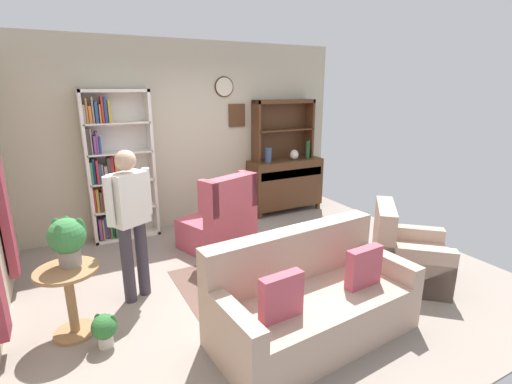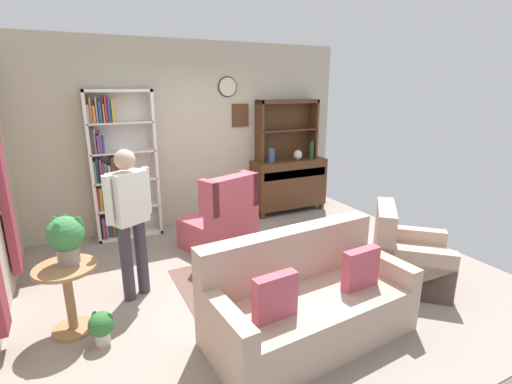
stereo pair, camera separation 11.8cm
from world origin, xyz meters
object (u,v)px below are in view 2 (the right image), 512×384
object	(u,v)px
vase_round	(298,155)
couch_floral	(306,302)
bottle_wine	(311,150)
book_stack	(285,242)
armchair_floral	(406,259)
coffee_table	(283,254)
plant_stand	(69,291)
person_reading	(130,214)
sideboard	(289,183)
vase_tall	(272,155)
sideboard_hutch	(287,121)
wingback_chair	(222,223)
potted_plant_small	(101,326)
bookshelf	(118,168)
potted_plant_large	(66,236)

from	to	relation	value
vase_round	couch_floral	size ratio (longest dim) A/B	0.09
bottle_wine	book_stack	size ratio (longest dim) A/B	1.45
armchair_floral	coffee_table	xyz separation A→B (m)	(-1.23, 0.60, 0.06)
plant_stand	person_reading	world-z (taller)	person_reading
sideboard	coffee_table	size ratio (longest dim) A/B	1.62
sideboard	vase_tall	size ratio (longest dim) A/B	5.37
vase_tall	plant_stand	xyz separation A→B (m)	(-3.11, -1.97, -0.65)
armchair_floral	vase_tall	bearing A→B (deg)	95.13
person_reading	vase_tall	bearing A→B (deg)	32.91
person_reading	sideboard_hutch	bearing A→B (deg)	32.02
vase_round	plant_stand	bearing A→B (deg)	-151.37
couch_floral	book_stack	world-z (taller)	couch_floral
couch_floral	wingback_chair	distance (m)	2.01
sideboard_hutch	wingback_chair	xyz separation A→B (m)	(-1.65, -1.12, -1.18)
person_reading	book_stack	xyz separation A→B (m)	(1.57, -0.40, -0.45)
plant_stand	coffee_table	bearing A→B (deg)	-2.97
person_reading	couch_floral	bearing A→B (deg)	-46.96
wingback_chair	potted_plant_small	bearing A→B (deg)	-140.54
sideboard_hutch	vase_round	world-z (taller)	sideboard_hutch
vase_round	vase_tall	bearing A→B (deg)	-178.51
bookshelf	armchair_floral	xyz separation A→B (m)	(2.62, -2.85, -0.73)
wingback_chair	bottle_wine	bearing A→B (deg)	24.37
couch_floral	plant_stand	world-z (taller)	couch_floral
person_reading	coffee_table	xyz separation A→B (m)	(1.50, -0.47, -0.55)
bookshelf	person_reading	size ratio (longest dim) A/B	1.35
sideboard_hutch	coffee_table	world-z (taller)	sideboard_hutch
sideboard_hutch	coffee_table	xyz separation A→B (m)	(-1.38, -2.27, -1.21)
sideboard	armchair_floral	world-z (taller)	sideboard
sideboard_hutch	potted_plant_large	world-z (taller)	sideboard_hutch
sideboard	sideboard_hutch	size ratio (longest dim) A/B	1.18
potted_plant_large	person_reading	bearing A→B (deg)	27.24
bottle_wine	couch_floral	xyz separation A→B (m)	(-2.03, -2.93, -0.76)
bottle_wine	wingback_chair	world-z (taller)	bottle_wine
wingback_chair	couch_floral	bearing A→B (deg)	-89.85
bottle_wine	potted_plant_large	size ratio (longest dim) A/B	0.72
wingback_chair	sideboard	bearing A→B (deg)	31.56
bookshelf	potted_plant_small	size ratio (longest dim) A/B	7.13
bookshelf	vase_round	xyz separation A→B (m)	(2.90, -0.15, -0.02)
plant_stand	vase_round	bearing A→B (deg)	28.63
couch_floral	person_reading	world-z (taller)	person_reading
bottle_wine	sideboard	bearing A→B (deg)	167.11
couch_floral	potted_plant_small	distance (m)	1.77
vase_round	armchair_floral	xyz separation A→B (m)	(-0.28, -2.70, -0.72)
potted_plant_large	person_reading	distance (m)	0.65
bookshelf	potted_plant_small	distance (m)	2.63
couch_floral	potted_plant_large	world-z (taller)	potted_plant_large
couch_floral	sideboard_hutch	bearing A→B (deg)	62.31
vase_tall	couch_floral	xyz separation A→B (m)	(-1.25, -2.94, -0.73)
potted_plant_small	person_reading	distance (m)	1.07
sideboard	bottle_wine	bearing A→B (deg)	-12.89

